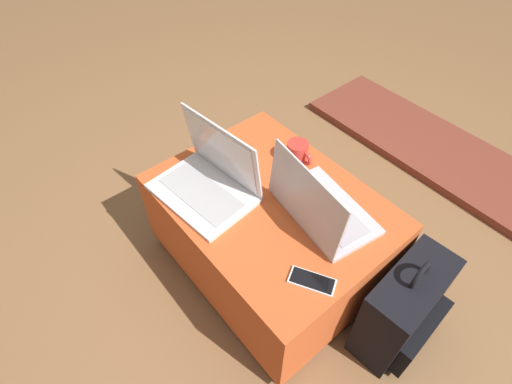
% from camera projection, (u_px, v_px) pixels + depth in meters
% --- Properties ---
extents(ground_plane, '(14.00, 14.00, 0.00)m').
position_uv_depth(ground_plane, '(269.00, 262.00, 1.77)').
color(ground_plane, olive).
extents(ottoman, '(0.86, 0.65, 0.42)m').
position_uv_depth(ottoman, '(270.00, 234.00, 1.61)').
color(ottoman, maroon).
rests_on(ottoman, ground_plane).
extents(laptop_near, '(0.39, 0.30, 0.27)m').
position_uv_depth(laptop_near, '(209.00, 179.00, 1.45)').
color(laptop_near, silver).
rests_on(laptop_near, ottoman).
extents(laptop_far, '(0.40, 0.28, 0.24)m').
position_uv_depth(laptop_far, '(318.00, 206.00, 1.37)').
color(laptop_far, silver).
rests_on(laptop_far, ottoman).
extents(cell_phone, '(0.16, 0.12, 0.01)m').
position_uv_depth(cell_phone, '(312.00, 281.00, 1.23)').
color(cell_phone, white).
rests_on(cell_phone, ottoman).
extents(backpack, '(0.23, 0.37, 0.46)m').
position_uv_depth(backpack, '(404.00, 310.00, 1.42)').
color(backpack, black).
rests_on(backpack, ground_plane).
extents(coffee_mug, '(0.12, 0.08, 0.09)m').
position_uv_depth(coffee_mug, '(298.00, 152.00, 1.57)').
color(coffee_mug, red).
rests_on(coffee_mug, ottoman).
extents(fireplace_hearth, '(1.40, 0.50, 0.04)m').
position_uv_depth(fireplace_hearth, '(427.00, 145.00, 2.27)').
color(fireplace_hearth, brown).
rests_on(fireplace_hearth, ground_plane).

